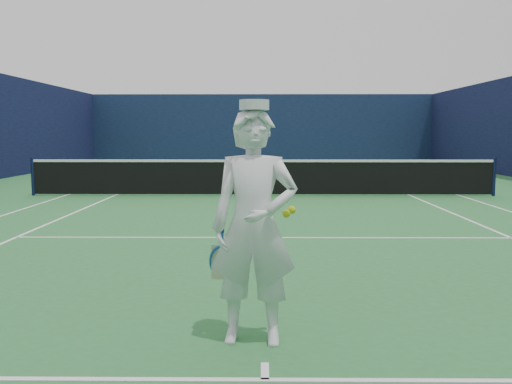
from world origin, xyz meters
The scene contains 5 objects.
ground centered at (0.00, 0.00, 0.00)m, with size 80.00×80.00×0.00m, color #296D35.
court_markings centered at (0.00, 0.00, 0.00)m, with size 11.03×23.83×0.01m.
windscreen_fence centered at (0.00, 0.00, 2.00)m, with size 20.12×36.12×4.00m.
tennis_net centered at (0.00, 0.00, 0.55)m, with size 12.88×0.09×1.07m.
tennis_player centered at (-0.09, -11.12, 0.98)m, with size 0.78×0.53×2.00m.
Camera 1 is at (-0.03, -15.74, 1.73)m, focal length 40.00 mm.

